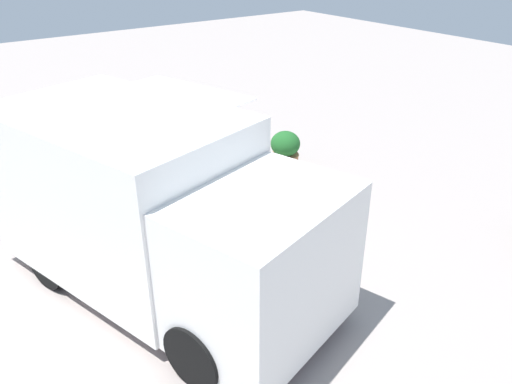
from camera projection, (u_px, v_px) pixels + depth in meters
The scene contains 4 objects.
ground_plane at pixel (184, 254), 8.03m from camera, with size 40.00×40.00×0.00m, color #A89C95.
food_truck at pixel (156, 212), 6.80m from camera, with size 5.35×3.45×2.48m.
person_customer at pixel (132, 131), 12.06m from camera, with size 0.71×0.72×0.84m.
planter_flowering_far at pixel (285, 150), 10.75m from camera, with size 0.63×0.63×0.83m.
Camera 1 is at (6.06, -3.03, 4.56)m, focal length 35.38 mm.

